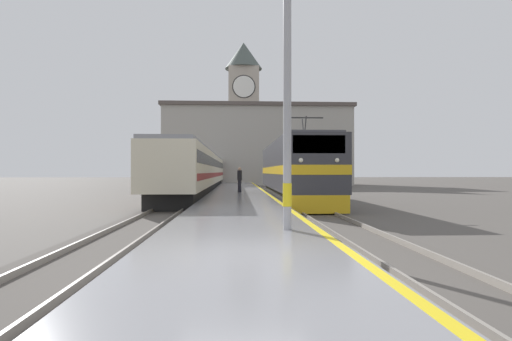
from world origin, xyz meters
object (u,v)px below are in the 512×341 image
(passenger_train, at_px, (207,171))
(person_on_platform, at_px, (240,179))
(locomotive_train, at_px, (294,171))
(catenary_mast, at_px, (292,53))
(clock_tower, at_px, (244,107))

(passenger_train, xyz_separation_m, person_on_platform, (3.52, -15.80, -0.57))
(locomotive_train, relative_size, catenary_mast, 1.72)
(catenary_mast, bearing_deg, clock_tower, 90.24)
(locomotive_train, relative_size, clock_tower, 0.65)
(passenger_train, xyz_separation_m, catenary_mast, (4.72, -34.56, 3.04))
(catenary_mast, bearing_deg, person_on_platform, 93.66)
(person_on_platform, distance_m, clock_tower, 40.17)
(clock_tower, bearing_deg, catenary_mast, -89.76)
(person_on_platform, bearing_deg, passenger_train, 102.55)
(person_on_platform, height_order, clock_tower, clock_tower)
(locomotive_train, distance_m, person_on_platform, 5.38)
(locomotive_train, height_order, catenary_mast, catenary_mast)
(locomotive_train, relative_size, passenger_train, 0.29)
(locomotive_train, distance_m, catenary_mast, 15.08)
(passenger_train, distance_m, catenary_mast, 35.01)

